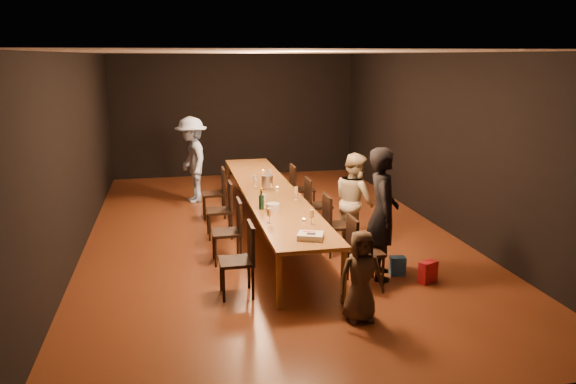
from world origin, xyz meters
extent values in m
plane|color=#452111|center=(0.00, 0.00, 0.00)|extent=(10.00, 10.00, 0.00)
cube|color=black|center=(0.00, 5.00, 1.50)|extent=(6.00, 0.04, 3.00)
cube|color=black|center=(0.00, -5.00, 1.50)|extent=(6.00, 0.04, 3.00)
cube|color=black|center=(-3.00, 0.00, 1.50)|extent=(0.04, 10.00, 3.00)
cube|color=black|center=(3.00, 0.00, 1.50)|extent=(0.04, 10.00, 3.00)
cube|color=silver|center=(0.00, 0.00, 3.00)|extent=(6.00, 10.00, 0.04)
cube|color=brown|center=(0.00, 0.00, 0.72)|extent=(0.90, 6.00, 0.05)
cylinder|color=brown|center=(-0.40, -2.90, 0.35)|extent=(0.08, 0.08, 0.70)
cylinder|color=brown|center=(0.40, -2.90, 0.35)|extent=(0.08, 0.08, 0.70)
cylinder|color=brown|center=(-0.40, 2.90, 0.35)|extent=(0.08, 0.08, 0.70)
cylinder|color=brown|center=(0.40, 2.90, 0.35)|extent=(0.08, 0.08, 0.70)
imported|color=black|center=(1.15, -2.18, 0.90)|extent=(0.58, 0.74, 1.79)
imported|color=beige|center=(1.17, -0.95, 0.76)|extent=(0.70, 0.83, 1.51)
imported|color=#8EAEDC|center=(-1.18, 2.46, 0.88)|extent=(0.85, 1.23, 1.76)
imported|color=#3F3223|center=(0.45, -3.37, 0.53)|extent=(0.52, 0.34, 1.06)
cube|color=red|center=(1.69, -2.52, 0.15)|extent=(0.28, 0.22, 0.29)
cube|color=#2968B4|center=(1.40, -2.19, 0.13)|extent=(0.23, 0.17, 0.26)
cube|color=white|center=(0.05, -2.59, 0.79)|extent=(0.38, 0.34, 0.07)
cube|color=black|center=(0.05, -2.62, 0.82)|extent=(0.13, 0.11, 0.00)
cube|color=red|center=(0.05, -2.53, 0.82)|extent=(0.16, 0.08, 0.00)
cylinder|color=white|center=(-0.17, -1.24, 0.81)|extent=(0.25, 0.25, 0.11)
cylinder|color=silver|center=(-0.01, 0.21, 0.86)|extent=(0.25, 0.25, 0.22)
cylinder|color=#B2B7B2|center=(0.15, -1.84, 0.77)|extent=(0.05, 0.05, 0.03)
cylinder|color=#B2B7B2|center=(0.15, 0.12, 0.77)|extent=(0.05, 0.05, 0.03)
cylinder|color=#B2B7B2|center=(0.15, 1.60, 0.77)|extent=(0.05, 0.05, 0.03)
camera|label=1|loc=(-1.57, -8.99, 2.95)|focal=35.00mm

